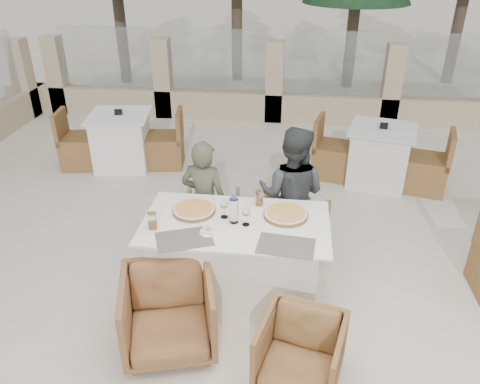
# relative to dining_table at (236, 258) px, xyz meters

# --- Properties ---
(ground) EXTENTS (80.00, 80.00, 0.00)m
(ground) POSITION_rel_dining_table_xyz_m (0.08, -0.04, -0.39)
(ground) COLOR beige
(ground) RESTS_ON ground
(sand_patch) EXTENTS (30.00, 16.00, 0.01)m
(sand_patch) POSITION_rel_dining_table_xyz_m (0.08, 13.96, -0.38)
(sand_patch) COLOR beige
(sand_patch) RESTS_ON ground
(perimeter_wall_far) EXTENTS (10.00, 0.34, 1.60)m
(perimeter_wall_far) POSITION_rel_dining_table_xyz_m (0.08, 4.76, 0.42)
(perimeter_wall_far) COLOR tan
(perimeter_wall_far) RESTS_ON ground
(dining_table) EXTENTS (1.60, 0.90, 0.77)m
(dining_table) POSITION_rel_dining_table_xyz_m (0.00, 0.00, 0.00)
(dining_table) COLOR white
(dining_table) RESTS_ON ground
(placemat_near_left) EXTENTS (0.53, 0.44, 0.00)m
(placemat_near_left) POSITION_rel_dining_table_xyz_m (-0.38, -0.31, 0.39)
(placemat_near_left) COLOR #625C54
(placemat_near_left) RESTS_ON dining_table
(placemat_near_right) EXTENTS (0.48, 0.34, 0.00)m
(placemat_near_right) POSITION_rel_dining_table_xyz_m (0.44, -0.31, 0.39)
(placemat_near_right) COLOR #605B52
(placemat_near_right) RESTS_ON dining_table
(pizza_left) EXTENTS (0.40, 0.40, 0.05)m
(pizza_left) POSITION_rel_dining_table_xyz_m (-0.39, 0.12, 0.41)
(pizza_left) COLOR #CF551C
(pizza_left) RESTS_ON dining_table
(pizza_right) EXTENTS (0.44, 0.44, 0.05)m
(pizza_right) POSITION_rel_dining_table_xyz_m (0.42, 0.14, 0.41)
(pizza_right) COLOR #CC641B
(pizza_right) RESTS_ON dining_table
(water_bottle) EXTENTS (0.08, 0.08, 0.27)m
(water_bottle) POSITION_rel_dining_table_xyz_m (-0.02, -0.00, 0.52)
(water_bottle) COLOR #A5BFD9
(water_bottle) RESTS_ON dining_table
(wine_glass_centre) EXTENTS (0.09, 0.09, 0.18)m
(wine_glass_centre) POSITION_rel_dining_table_xyz_m (-0.11, 0.06, 0.48)
(wine_glass_centre) COLOR white
(wine_glass_centre) RESTS_ON dining_table
(wine_glass_near) EXTENTS (0.08, 0.08, 0.18)m
(wine_glass_near) POSITION_rel_dining_table_xyz_m (0.09, -0.04, 0.48)
(wine_glass_near) COLOR silver
(wine_glass_near) RESTS_ON dining_table
(beer_glass_left) EXTENTS (0.09, 0.09, 0.15)m
(beer_glass_left) POSITION_rel_dining_table_xyz_m (-0.68, -0.18, 0.46)
(beer_glass_left) COLOR #C7711C
(beer_glass_left) RESTS_ON dining_table
(beer_glass_right) EXTENTS (0.09, 0.09, 0.14)m
(beer_glass_right) POSITION_rel_dining_table_xyz_m (0.17, 0.32, 0.46)
(beer_glass_right) COLOR #C96D1C
(beer_glass_right) RESTS_ON dining_table
(olive_dish) EXTENTS (0.12, 0.12, 0.04)m
(olive_dish) POSITION_rel_dining_table_xyz_m (-0.20, -0.19, 0.41)
(olive_dish) COLOR white
(olive_dish) RESTS_ON dining_table
(armchair_far_left) EXTENTS (0.61, 0.63, 0.53)m
(armchair_far_left) POSITION_rel_dining_table_xyz_m (-0.36, 0.83, -0.12)
(armchair_far_left) COLOR olive
(armchair_far_left) RESTS_ON ground
(armchair_far_right) EXTENTS (0.85, 0.87, 0.62)m
(armchair_far_right) POSITION_rel_dining_table_xyz_m (0.45, 0.61, -0.08)
(armchair_far_right) COLOR olive
(armchair_far_right) RESTS_ON ground
(armchair_near_left) EXTENTS (0.87, 0.88, 0.66)m
(armchair_near_left) POSITION_rel_dining_table_xyz_m (-0.44, -0.69, -0.06)
(armchair_near_left) COLOR brown
(armchair_near_left) RESTS_ON ground
(armchair_near_right) EXTENTS (0.71, 0.72, 0.54)m
(armchair_near_right) POSITION_rel_dining_table_xyz_m (0.58, -0.92, -0.11)
(armchair_near_right) COLOR brown
(armchair_near_right) RESTS_ON ground
(diner_left) EXTENTS (0.51, 0.38, 1.27)m
(diner_left) POSITION_rel_dining_table_xyz_m (-0.38, 0.56, 0.25)
(diner_left) COLOR #474B37
(diner_left) RESTS_ON ground
(diner_right) EXTENTS (0.78, 0.67, 1.41)m
(diner_right) POSITION_rel_dining_table_xyz_m (0.46, 0.66, 0.32)
(diner_right) COLOR #36393B
(diner_right) RESTS_ON ground
(bg_table_a) EXTENTS (1.74, 1.04, 0.77)m
(bg_table_a) POSITION_rel_dining_table_xyz_m (-1.96, 2.57, 0.00)
(bg_table_a) COLOR white
(bg_table_a) RESTS_ON ground
(bg_table_b) EXTENTS (1.79, 1.18, 0.77)m
(bg_table_b) POSITION_rel_dining_table_xyz_m (1.59, 2.45, 0.00)
(bg_table_b) COLOR silver
(bg_table_b) RESTS_ON ground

